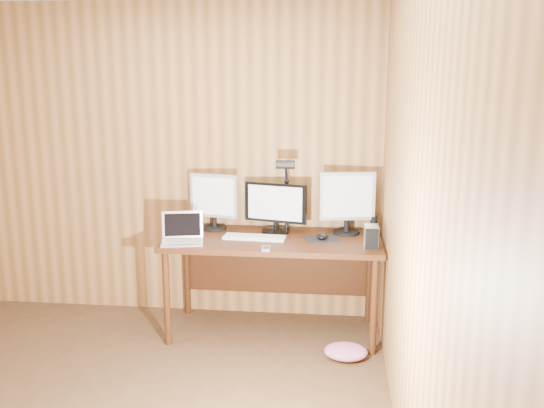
% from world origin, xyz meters
% --- Properties ---
extents(room_shell, '(4.00, 4.00, 4.00)m').
position_xyz_m(room_shell, '(0.00, 0.00, 1.25)').
color(room_shell, '#48301B').
rests_on(room_shell, ground).
extents(desk, '(1.60, 0.70, 0.75)m').
position_xyz_m(desk, '(0.93, 1.70, 0.63)').
color(desk, '#3C1D0C').
rests_on(desk, floor).
extents(monitor_center, '(0.48, 0.21, 0.39)m').
position_xyz_m(monitor_center, '(0.93, 1.79, 0.95)').
color(monitor_center, black).
rests_on(monitor_center, desk).
extents(monitor_left, '(0.39, 0.18, 0.44)m').
position_xyz_m(monitor_left, '(0.45, 1.83, 0.99)').
color(monitor_left, black).
rests_on(monitor_left, desk).
extents(monitor_right, '(0.42, 0.20, 0.48)m').
position_xyz_m(monitor_right, '(1.48, 1.82, 1.01)').
color(monitor_right, black).
rests_on(monitor_right, desk).
extents(laptop, '(0.34, 0.28, 0.21)m').
position_xyz_m(laptop, '(0.29, 1.46, 0.80)').
color(laptop, silver).
rests_on(laptop, desk).
extents(keyboard, '(0.47, 0.17, 0.02)m').
position_xyz_m(keyboard, '(0.80, 1.60, 0.76)').
color(keyboard, white).
rests_on(keyboard, desk).
extents(mousepad, '(0.29, 0.26, 0.00)m').
position_xyz_m(mousepad, '(1.30, 1.63, 0.75)').
color(mousepad, black).
rests_on(mousepad, desk).
extents(mouse, '(0.12, 0.14, 0.04)m').
position_xyz_m(mouse, '(1.30, 1.63, 0.77)').
color(mouse, black).
rests_on(mouse, mousepad).
extents(hard_drive, '(0.10, 0.14, 0.16)m').
position_xyz_m(hard_drive, '(1.64, 1.46, 0.83)').
color(hard_drive, silver).
rests_on(hard_drive, desk).
extents(phone, '(0.06, 0.11, 0.02)m').
position_xyz_m(phone, '(0.92, 1.33, 0.76)').
color(phone, silver).
rests_on(phone, desk).
extents(speaker, '(0.06, 0.06, 0.13)m').
position_xyz_m(speaker, '(1.68, 1.85, 0.82)').
color(speaker, black).
rests_on(speaker, desk).
extents(desk_lamp, '(0.14, 0.20, 0.61)m').
position_xyz_m(desk_lamp, '(1.01, 1.79, 1.13)').
color(desk_lamp, black).
rests_on(desk_lamp, desk).
extents(fabric_pile, '(0.36, 0.32, 0.10)m').
position_xyz_m(fabric_pile, '(1.48, 1.26, 0.05)').
color(fabric_pile, '#D46695').
rests_on(fabric_pile, floor).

